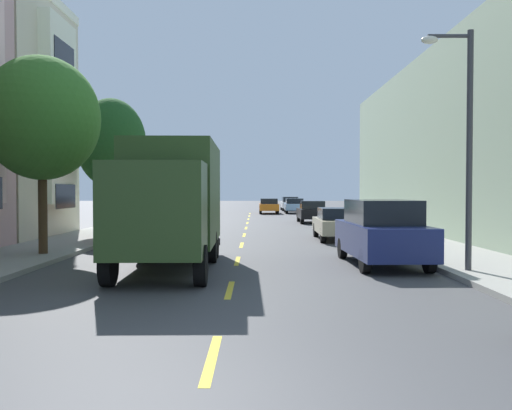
% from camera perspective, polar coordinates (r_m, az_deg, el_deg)
% --- Properties ---
extents(ground_plane, '(160.00, 160.00, 0.00)m').
position_cam_1_polar(ground_plane, '(35.27, -1.04, -2.06)').
color(ground_plane, '#424244').
extents(sidewalk_left, '(3.20, 120.00, 0.14)m').
position_cam_1_polar(sidewalk_left, '(34.14, -13.11, -2.10)').
color(sidewalk_left, '#99968E').
rests_on(sidewalk_left, ground_plane).
extents(sidewalk_right, '(3.20, 120.00, 0.14)m').
position_cam_1_polar(sidewalk_right, '(33.90, 11.00, -2.12)').
color(sidewalk_right, '#99968E').
rests_on(sidewalk_right, ground_plane).
extents(lane_centerline_dashes, '(0.14, 47.20, 0.01)m').
position_cam_1_polar(lane_centerline_dashes, '(29.79, -1.22, -2.72)').
color(lane_centerline_dashes, yellow).
rests_on(lane_centerline_dashes, ground_plane).
extents(street_tree_second, '(3.73, 3.73, 6.44)m').
position_cam_1_polar(street_tree_second, '(19.48, -21.34, 8.32)').
color(street_tree_second, '#47331E').
rests_on(street_tree_second, sidewalk_left).
extents(street_tree_third, '(3.32, 3.32, 6.50)m').
position_cam_1_polar(street_tree_third, '(27.64, -14.82, 6.19)').
color(street_tree_third, '#47331E').
rests_on(street_tree_third, sidewalk_left).
extents(street_lamp, '(1.35, 0.28, 6.19)m').
position_cam_1_polar(street_lamp, '(15.33, 20.52, 7.24)').
color(street_lamp, '#38383D').
rests_on(street_lamp, sidewalk_right).
extents(delivery_box_truck, '(2.52, 7.38, 3.58)m').
position_cam_1_polar(delivery_box_truck, '(15.85, -8.76, 0.73)').
color(delivery_box_truck, '#2D471E').
rests_on(delivery_box_truck, ground_plane).
extents(parked_sedan_sky, '(1.85, 4.52, 1.43)m').
position_cam_1_polar(parked_sedan_sky, '(53.17, 3.87, -0.05)').
color(parked_sedan_sky, '#7A9EC6').
rests_on(parked_sedan_sky, ground_plane).
extents(parked_hatchback_black, '(1.76, 4.01, 1.50)m').
position_cam_1_polar(parked_hatchback_black, '(37.54, 5.67, -0.70)').
color(parked_hatchback_black, black).
rests_on(parked_hatchback_black, ground_plane).
extents(parked_sedan_champagne, '(1.85, 4.52, 1.43)m').
position_cam_1_polar(parked_sedan_champagne, '(24.89, 8.28, -1.85)').
color(parked_sedan_champagne, tan).
rests_on(parked_sedan_champagne, ground_plane).
extents(parked_pickup_teal, '(2.16, 5.36, 1.73)m').
position_cam_1_polar(parked_pickup_teal, '(55.19, -5.33, 0.09)').
color(parked_pickup_teal, '#195B60').
rests_on(parked_pickup_teal, ground_plane).
extents(parked_wagon_white, '(1.85, 4.71, 1.50)m').
position_cam_1_polar(parked_wagon_white, '(60.09, 3.40, 0.19)').
color(parked_wagon_white, silver).
rests_on(parked_wagon_white, ground_plane).
extents(parked_suv_navy, '(2.08, 4.85, 1.93)m').
position_cam_1_polar(parked_suv_navy, '(16.74, 12.76, -2.71)').
color(parked_suv_navy, navy).
rests_on(parked_suv_navy, ground_plane).
extents(parked_pickup_red, '(2.02, 5.31, 1.73)m').
position_cam_1_polar(parked_pickup_red, '(23.88, -12.29, -1.83)').
color(parked_pickup_red, '#AD1E1E').
rests_on(parked_pickup_red, ground_plane).
extents(moving_orange_sedan, '(1.80, 4.50, 1.43)m').
position_cam_1_polar(moving_orange_sedan, '(52.22, 1.24, -0.07)').
color(moving_orange_sedan, orange).
rests_on(moving_orange_sedan, ground_plane).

